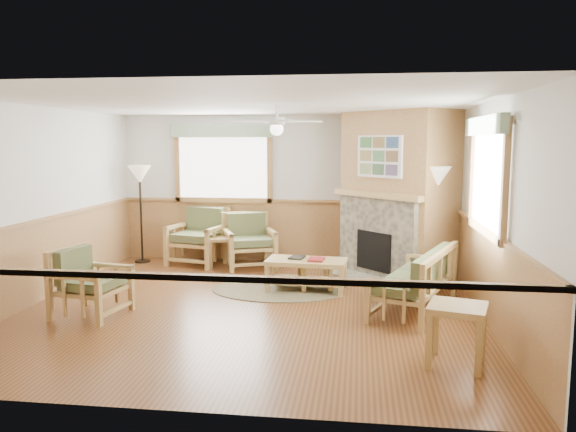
# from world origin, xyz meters

# --- Properties ---
(floor) EXTENTS (6.00, 6.00, 0.01)m
(floor) POSITION_xyz_m (0.00, 0.00, -0.01)
(floor) COLOR brown
(floor) RESTS_ON ground
(ceiling) EXTENTS (6.00, 6.00, 0.01)m
(ceiling) POSITION_xyz_m (0.00, 0.00, 2.70)
(ceiling) COLOR white
(ceiling) RESTS_ON floor
(wall_back) EXTENTS (6.00, 0.02, 2.70)m
(wall_back) POSITION_xyz_m (0.00, 3.00, 1.35)
(wall_back) COLOR silver
(wall_back) RESTS_ON floor
(wall_front) EXTENTS (6.00, 0.02, 2.70)m
(wall_front) POSITION_xyz_m (0.00, -3.00, 1.35)
(wall_front) COLOR silver
(wall_front) RESTS_ON floor
(wall_left) EXTENTS (0.02, 6.00, 2.70)m
(wall_left) POSITION_xyz_m (-3.00, 0.00, 1.35)
(wall_left) COLOR silver
(wall_left) RESTS_ON floor
(wall_right) EXTENTS (0.02, 6.00, 2.70)m
(wall_right) POSITION_xyz_m (3.00, 0.00, 1.35)
(wall_right) COLOR silver
(wall_right) RESTS_ON floor
(wainscot) EXTENTS (6.00, 6.00, 1.10)m
(wainscot) POSITION_xyz_m (0.00, 0.00, 0.55)
(wainscot) COLOR #9E7140
(wainscot) RESTS_ON floor
(fireplace) EXTENTS (3.11, 3.11, 2.70)m
(fireplace) POSITION_xyz_m (2.05, 2.05, 1.35)
(fireplace) COLOR #9E7140
(fireplace) RESTS_ON floor
(window_back) EXTENTS (1.90, 0.16, 1.50)m
(window_back) POSITION_xyz_m (-1.10, 2.96, 2.53)
(window_back) COLOR white
(window_back) RESTS_ON wall_back
(window_right) EXTENTS (0.16, 1.90, 1.50)m
(window_right) POSITION_xyz_m (2.96, -0.20, 2.53)
(window_right) COLOR white
(window_right) RESTS_ON wall_right
(ceiling_fan) EXTENTS (1.59, 1.59, 0.36)m
(ceiling_fan) POSITION_xyz_m (0.30, 0.30, 2.66)
(ceiling_fan) COLOR white
(ceiling_fan) RESTS_ON ceiling
(sofa) EXTENTS (1.91, 1.32, 0.81)m
(sofa) POSITION_xyz_m (2.15, 0.14, 0.41)
(sofa) COLOR tan
(sofa) RESTS_ON floor
(armchair_back_left) EXTENTS (1.09, 1.09, 1.02)m
(armchair_back_left) POSITION_xyz_m (-1.49, 2.55, 0.51)
(armchair_back_left) COLOR tan
(armchair_back_left) RESTS_ON floor
(armchair_back_right) EXTENTS (1.10, 1.10, 0.94)m
(armchair_back_right) POSITION_xyz_m (-0.51, 2.40, 0.47)
(armchair_back_right) COLOR tan
(armchair_back_right) RESTS_ON floor
(armchair_left) EXTENTS (0.89, 0.89, 0.87)m
(armchair_left) POSITION_xyz_m (-1.96, -0.64, 0.43)
(armchair_left) COLOR tan
(armchair_left) RESTS_ON floor
(coffee_table) EXTENTS (1.21, 0.67, 0.47)m
(coffee_table) POSITION_xyz_m (0.65, 0.93, 0.24)
(coffee_table) COLOR tan
(coffee_table) RESTS_ON floor
(end_table_chairs) EXTENTS (0.57, 0.56, 0.53)m
(end_table_chairs) POSITION_xyz_m (-1.01, 2.37, 0.26)
(end_table_chairs) COLOR tan
(end_table_chairs) RESTS_ON floor
(end_table_sofa) EXTENTS (0.67, 0.66, 0.62)m
(end_table_sofa) POSITION_xyz_m (2.39, -1.71, 0.31)
(end_table_sofa) COLOR tan
(end_table_sofa) RESTS_ON floor
(footstool) EXTENTS (0.60, 0.60, 0.42)m
(footstool) POSITION_xyz_m (0.76, 1.05, 0.21)
(footstool) COLOR tan
(footstool) RESTS_ON floor
(braided_rug) EXTENTS (2.40, 2.40, 0.01)m
(braided_rug) POSITION_xyz_m (0.23, 0.87, 0.01)
(braided_rug) COLOR brown
(braided_rug) RESTS_ON floor
(floor_lamp_left) EXTENTS (0.44, 0.44, 1.80)m
(floor_lamp_left) POSITION_xyz_m (-2.55, 2.53, 0.90)
(floor_lamp_left) COLOR black
(floor_lamp_left) RESTS_ON floor
(floor_lamp_right) EXTENTS (0.54, 0.54, 1.86)m
(floor_lamp_right) POSITION_xyz_m (2.55, 1.33, 0.93)
(floor_lamp_right) COLOR black
(floor_lamp_right) RESTS_ON floor
(book_red) EXTENTS (0.24, 0.32, 0.03)m
(book_red) POSITION_xyz_m (0.80, 0.88, 0.50)
(book_red) COLOR maroon
(book_red) RESTS_ON coffee_table
(book_dark) EXTENTS (0.25, 0.31, 0.03)m
(book_dark) POSITION_xyz_m (0.50, 1.00, 0.50)
(book_dark) COLOR black
(book_dark) RESTS_ON coffee_table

